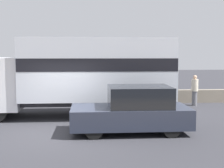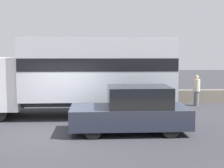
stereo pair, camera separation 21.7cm
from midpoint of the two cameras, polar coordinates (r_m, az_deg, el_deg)
The scene contains 5 objects.
ground_plane at distance 10.92m, azimuth -9.17°, elevation -9.02°, with size 80.00×80.00×0.00m, color #2D2D33.
stone_wall_backdrop at distance 17.13m, azimuth -7.00°, elevation -2.43°, with size 60.00×0.35×0.72m.
box_truck at distance 13.56m, azimuth -4.52°, elevation 2.23°, with size 8.19×2.59×3.39m.
car_hatchback at distance 10.89m, azimuth 4.31°, elevation -4.82°, with size 4.08×1.82×1.62m.
pedestrian at distance 16.95m, azimuth 15.55°, elevation -1.06°, with size 0.35×0.35×1.61m.
Camera 2 is at (1.23, -10.52, 2.76)m, focal length 50.00 mm.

